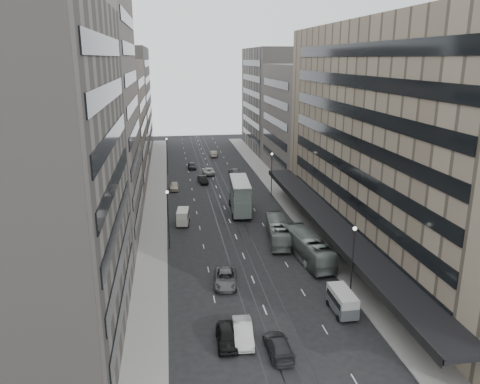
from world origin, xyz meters
TOP-DOWN VIEW (x-y plane):
  - ground at (0.00, 0.00)m, footprint 220.00×220.00m
  - sidewalk_right at (12.00, 37.50)m, footprint 4.00×125.00m
  - sidewalk_left at (-12.00, 37.50)m, footprint 4.00×125.00m
  - department_store at (21.45, 8.00)m, footprint 19.20×60.00m
  - building_right_mid at (21.50, 52.00)m, footprint 15.00×28.00m
  - building_right_far at (21.50, 82.00)m, footprint 15.00×32.00m
  - building_left_a at (-21.50, -8.00)m, footprint 15.00×28.00m
  - building_left_b at (-21.50, 19.00)m, footprint 15.00×26.00m
  - building_left_c at (-21.50, 46.00)m, footprint 15.00×28.00m
  - building_left_d at (-21.50, 79.00)m, footprint 15.00×38.00m
  - lamp_right_near at (9.70, -5.00)m, footprint 0.44×0.44m
  - lamp_right_far at (9.70, 35.00)m, footprint 0.44×0.44m
  - lamp_left_near at (-9.70, 12.00)m, footprint 0.44×0.44m
  - lamp_left_far at (-9.70, 55.00)m, footprint 0.44×0.44m
  - bus_near at (8.11, 5.57)m, footprint 3.94×12.26m
  - bus_far at (5.67, 12.52)m, footprint 3.92×11.17m
  - double_decker at (2.30, 26.05)m, footprint 3.76×10.48m
  - vw_microbus at (7.71, -7.75)m, footprint 2.13×4.56m
  - panel_van at (-7.49, 21.40)m, footprint 2.27×4.06m
  - sedan_0 at (-4.69, -11.45)m, footprint 2.01×4.71m
  - sedan_1 at (-3.13, -11.03)m, footprint 2.12×5.13m
  - sedan_2 at (-3.36, 0.21)m, footprint 3.20×5.80m
  - sedan_3 at (-0.32, -13.50)m, footprint 2.12×5.13m
  - sedan_4 at (-8.50, 41.94)m, footprint 1.96×4.53m
  - sedan_5 at (-2.47, 46.29)m, footprint 2.11×4.70m
  - sedan_6 at (-0.66, 53.94)m, footprint 2.63×5.55m
  - sedan_7 at (5.14, 52.26)m, footprint 2.49×5.46m
  - sedan_8 at (-4.05, 59.99)m, footprint 1.88×4.49m
  - sedan_9 at (2.45, 73.41)m, footprint 1.80×4.79m

SIDE VIEW (x-z plane):
  - ground at x=0.00m, z-range 0.00..0.00m
  - sidewalk_right at x=12.00m, z-range 0.00..0.15m
  - sidewalk_left at x=-12.00m, z-range 0.00..0.15m
  - sedan_3 at x=-0.32m, z-range 0.00..1.48m
  - sedan_5 at x=-2.47m, z-range 0.00..1.50m
  - sedan_8 at x=-4.05m, z-range 0.00..1.52m
  - sedan_4 at x=-8.50m, z-range 0.00..1.52m
  - sedan_6 at x=-0.66m, z-range 0.00..1.53m
  - sedan_2 at x=-3.36m, z-range 0.00..1.54m
  - sedan_7 at x=5.14m, z-range 0.00..1.55m
  - sedan_9 at x=2.45m, z-range 0.00..1.56m
  - sedan_0 at x=-4.69m, z-range 0.00..1.58m
  - sedan_1 at x=-3.13m, z-range 0.00..1.65m
  - panel_van at x=-7.49m, z-range 0.13..2.57m
  - vw_microbus at x=7.71m, z-range 0.14..2.59m
  - bus_far at x=5.67m, z-range 0.00..3.05m
  - bus_near at x=8.11m, z-range 0.00..3.36m
  - double_decker at x=2.30m, z-range 0.22..5.86m
  - lamp_right_near at x=9.70m, z-range 1.04..9.36m
  - lamp_right_far at x=9.70m, z-range 1.04..9.36m
  - lamp_left_near at x=-9.70m, z-range 1.04..9.36m
  - lamp_left_far at x=-9.70m, z-range 1.04..9.36m
  - building_right_mid at x=21.50m, z-range 0.00..24.00m
  - building_left_c at x=-21.50m, z-range 0.00..25.00m
  - building_right_far at x=21.50m, z-range 0.00..28.00m
  - building_left_d at x=-21.50m, z-range 0.00..28.00m
  - department_store at x=21.45m, z-range -0.05..29.95m
  - building_left_a at x=-21.50m, z-range 0.00..30.00m
  - building_left_b at x=-21.50m, z-range 0.00..34.00m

